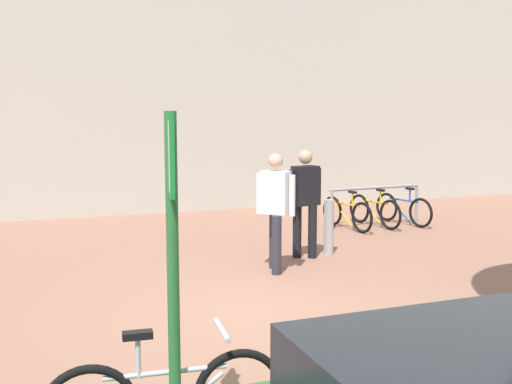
{
  "coord_description": "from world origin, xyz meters",
  "views": [
    {
      "loc": [
        -2.38,
        -6.23,
        2.29
      ],
      "look_at": [
        0.67,
        2.32,
        1.12
      ],
      "focal_mm": 42.77,
      "sensor_mm": 36.0,
      "label": 1
    }
  ],
  "objects_px": {
    "bike_rack_cluster": "(375,210)",
    "person_shirt_white": "(275,205)",
    "bollard_steel": "(329,227)",
    "person_suited_dark": "(305,197)",
    "parking_sign_post": "(172,235)"
  },
  "relations": [
    {
      "from": "parking_sign_post",
      "to": "person_shirt_white",
      "type": "distance_m",
      "value": 4.94
    },
    {
      "from": "bollard_steel",
      "to": "person_shirt_white",
      "type": "distance_m",
      "value": 1.51
    },
    {
      "from": "parking_sign_post",
      "to": "bollard_steel",
      "type": "height_order",
      "value": "parking_sign_post"
    },
    {
      "from": "bike_rack_cluster",
      "to": "person_suited_dark",
      "type": "distance_m",
      "value": 3.22
    },
    {
      "from": "bike_rack_cluster",
      "to": "person_suited_dark",
      "type": "relative_size",
      "value": 1.22
    },
    {
      "from": "bike_rack_cluster",
      "to": "bollard_steel",
      "type": "height_order",
      "value": "bollard_steel"
    },
    {
      "from": "parking_sign_post",
      "to": "person_suited_dark",
      "type": "xyz_separation_m",
      "value": [
        3.15,
        4.92,
        -0.53
      ]
    },
    {
      "from": "person_shirt_white",
      "to": "parking_sign_post",
      "type": "bearing_deg",
      "value": -119.18
    },
    {
      "from": "person_suited_dark",
      "to": "person_shirt_white",
      "type": "bearing_deg",
      "value": -140.17
    },
    {
      "from": "bollard_steel",
      "to": "person_shirt_white",
      "type": "relative_size",
      "value": 0.52
    },
    {
      "from": "parking_sign_post",
      "to": "person_shirt_white",
      "type": "bearing_deg",
      "value": 60.82
    },
    {
      "from": "person_suited_dark",
      "to": "person_shirt_white",
      "type": "relative_size",
      "value": 1.0
    },
    {
      "from": "bike_rack_cluster",
      "to": "person_shirt_white",
      "type": "relative_size",
      "value": 1.22
    },
    {
      "from": "person_shirt_white",
      "to": "bike_rack_cluster",
      "type": "bearing_deg",
      "value": 39.16
    },
    {
      "from": "bike_rack_cluster",
      "to": "person_shirt_white",
      "type": "bearing_deg",
      "value": -140.84
    }
  ]
}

